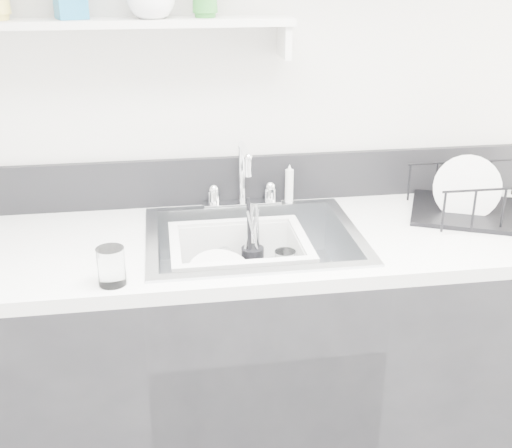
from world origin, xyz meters
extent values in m
cube|color=silver|center=(0.00, 1.49, 1.30)|extent=(3.50, 0.02, 2.60)
cube|color=black|center=(0.00, 1.19, 0.44)|extent=(3.20, 0.62, 0.88)
cube|color=white|center=(0.00, 1.19, 0.90)|extent=(3.20, 0.62, 0.04)
cube|color=black|center=(0.00, 1.49, 1.00)|extent=(3.20, 0.02, 0.16)
cube|color=silver|center=(0.00, 1.44, 0.93)|extent=(0.26, 0.06, 0.02)
cylinder|color=silver|center=(-0.10, 1.44, 0.96)|extent=(0.04, 0.04, 0.05)
cylinder|color=silver|center=(0.10, 1.44, 0.96)|extent=(0.04, 0.04, 0.05)
cylinder|color=silver|center=(0.00, 1.44, 1.03)|extent=(0.02, 0.02, 0.20)
cylinder|color=silver|center=(0.00, 1.37, 1.14)|extent=(0.02, 0.15, 0.02)
cylinder|color=silver|center=(0.16, 1.44, 0.99)|extent=(0.03, 0.03, 0.14)
cube|color=silver|center=(-0.35, 1.42, 1.52)|extent=(1.00, 0.16, 0.02)
cube|color=silver|center=(0.13, 1.42, 1.46)|extent=(0.02, 0.14, 0.10)
cylinder|color=white|center=(-0.10, 1.15, 0.77)|extent=(0.21, 0.21, 0.01)
cylinder|color=white|center=(-0.09, 1.16, 0.79)|extent=(0.21, 0.21, 0.01)
cylinder|color=white|center=(-0.11, 1.15, 0.82)|extent=(0.24, 0.23, 0.09)
cylinder|color=black|center=(0.01, 1.24, 0.81)|extent=(0.07, 0.07, 0.09)
cylinder|color=silver|center=(-0.01, 1.25, 0.89)|extent=(0.01, 0.05, 0.18)
cylinder|color=silver|center=(0.02, 1.24, 0.88)|extent=(0.02, 0.04, 0.16)
cylinder|color=black|center=(0.00, 1.25, 0.91)|extent=(0.01, 0.05, 0.19)
cylinder|color=white|center=(0.10, 1.19, 0.81)|extent=(0.07, 0.07, 0.09)
cylinder|color=white|center=(-0.40, 0.94, 0.97)|extent=(0.08, 0.08, 0.10)
imported|color=white|center=(0.10, 1.11, 0.78)|extent=(0.14, 0.14, 0.04)
camera|label=1|loc=(-0.26, -0.55, 1.69)|focal=45.00mm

